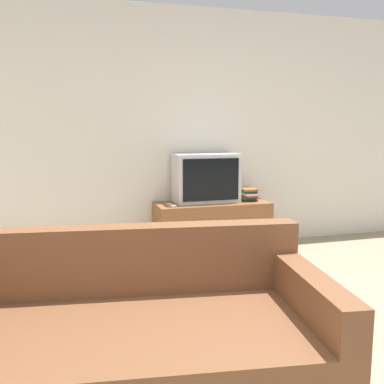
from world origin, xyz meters
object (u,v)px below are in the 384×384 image
remote_on_stand (171,205)px  television (206,178)px  tv_stand (212,227)px  couch (126,346)px  book_stack (248,194)px

remote_on_stand → television: bearing=23.6°
tv_stand → television: 0.54m
television → couch: 2.75m
couch → remote_on_stand: bearing=78.4°
tv_stand → book_stack: (0.42, 0.01, 0.34)m
book_stack → television: bearing=173.0°
couch → book_stack: bearing=62.3°
couch → book_stack: 2.91m
television → book_stack: (0.47, -0.06, -0.19)m
couch → book_stack: couch is taller
book_stack → remote_on_stand: 0.91m
television → couch: size_ratio=0.32×
couch → remote_on_stand: couch is taller
tv_stand → couch: 2.66m
tv_stand → television: bearing=128.9°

